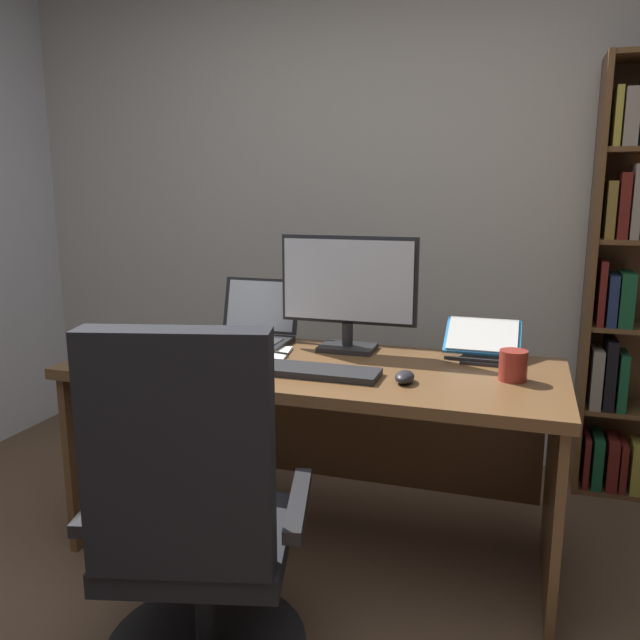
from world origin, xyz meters
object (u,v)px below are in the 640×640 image
desk (320,407)px  office_chair (194,537)px  notepad (269,353)px  coffee_mug (513,365)px  computer_mouse (405,377)px  laptop (251,329)px  keyboard (320,372)px  reading_stand_with_book (482,340)px  pen (274,352)px  open_binder (161,361)px  monitor (348,292)px

desk → office_chair: bearing=-96.1°
desk → notepad: size_ratio=8.63×
coffee_mug → computer_mouse: bearing=-157.8°
notepad → coffee_mug: coffee_mug is taller
laptop → keyboard: (0.43, -0.38, -0.04)m
laptop → reading_stand_with_book: bearing=2.2°
keyboard → pen: size_ratio=3.00×
desk → office_chair: 0.86m
notepad → office_chair: bearing=-82.2°
office_chair → pen: size_ratio=7.55×
open_binder → notepad: 0.42m
computer_mouse → coffee_mug: bearing=22.2°
office_chair → notepad: size_ratio=5.03×
pen → desk: bearing=2.4°
office_chair → laptop: size_ratio=3.07×
office_chair → reading_stand_with_book: size_ratio=3.71×
reading_stand_with_book → office_chair: bearing=-123.0°
monitor → coffee_mug: (0.64, -0.23, -0.19)m
office_chair → reading_stand_with_book: bearing=42.6°
desk → monitor: 0.47m
office_chair → keyboard: size_ratio=2.52×
desk → computer_mouse: 0.48m
reading_stand_with_book → laptop: bearing=-177.8°
desk → open_binder: size_ratio=3.60×
keyboard → computer_mouse: 0.30m
monitor → pen: 0.38m
notepad → laptop: bearing=130.9°
keyboard → open_binder: 0.61m
open_binder → coffee_mug: 1.26m
monitor → notepad: size_ratio=2.64×
pen → keyboard: bearing=-39.0°
office_chair → monitor: bearing=66.6°
coffee_mug → laptop: bearing=167.4°
reading_stand_with_book → open_binder: 1.22m
desk → notepad: notepad is taller
desk → pen: bearing=-177.6°
laptop → notepad: 0.24m
office_chair → computer_mouse: 0.85m
laptop → coffee_mug: laptop is taller
office_chair → laptop: office_chair is taller
monitor → open_binder: monitor is taller
computer_mouse → pen: computer_mouse is taller
computer_mouse → coffee_mug: coffee_mug is taller
open_binder → computer_mouse: bearing=-4.3°
keyboard → reading_stand_with_book: size_ratio=1.47×
reading_stand_with_book → notepad: 0.83m
pen → open_binder: bearing=-143.8°
computer_mouse → reading_stand_with_book: size_ratio=0.36×
reading_stand_with_book → open_binder: bearing=-157.5°
office_chair → computer_mouse: office_chair is taller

